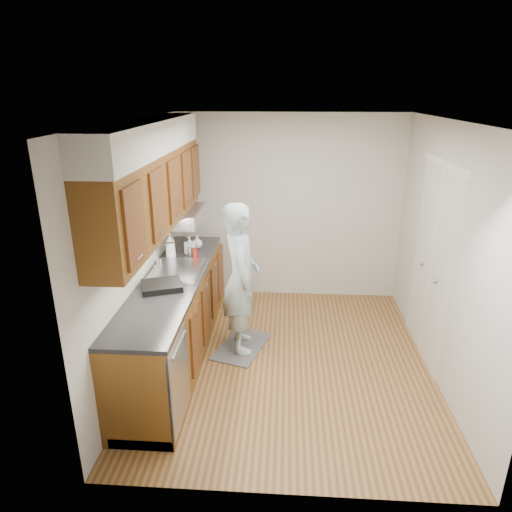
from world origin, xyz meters
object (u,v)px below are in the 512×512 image
at_px(person, 241,269).
at_px(soap_bottle_a, 170,245).
at_px(steel_can, 190,252).
at_px(soda_can, 195,253).
at_px(soap_bottle_b, 190,245).
at_px(dish_rack, 161,286).
at_px(soap_bottle_c, 197,242).

relative_size(person, soap_bottle_a, 6.27).
relative_size(person, steel_can, 17.42).
distance_m(soda_can, steel_can, 0.10).
bearing_deg(person, soap_bottle_b, 41.68).
bearing_deg(soda_can, dish_rack, -101.06).
xyz_separation_m(soap_bottle_c, steel_can, (-0.02, -0.30, -0.03)).
bearing_deg(soap_bottle_c, soap_bottle_a, -122.94).
distance_m(soap_bottle_b, dish_rack, 1.03).
bearing_deg(person, steel_can, 46.76).
relative_size(soap_bottle_a, soap_bottle_b, 1.43).
bearing_deg(soda_can, soap_bottle_b, 120.34).
xyz_separation_m(soap_bottle_b, steel_can, (0.03, -0.10, -0.05)).
height_order(person, soap_bottle_b, person).
height_order(soap_bottle_b, dish_rack, soap_bottle_b).
relative_size(person, dish_rack, 5.00).
bearing_deg(soap_bottle_b, soda_can, -59.66).
xyz_separation_m(soda_can, steel_can, (-0.07, 0.06, -0.01)).
distance_m(soap_bottle_a, soap_bottle_c, 0.44).
bearing_deg(soap_bottle_c, person, -49.21).
bearing_deg(soap_bottle_a, soda_can, 0.08).
relative_size(person, soap_bottle_c, 11.76).
height_order(soda_can, dish_rack, soda_can).
bearing_deg(dish_rack, steel_can, 63.06).
bearing_deg(soda_can, soap_bottle_c, 97.54).
relative_size(soda_can, dish_rack, 0.32).
relative_size(person, soap_bottle_b, 8.96).
bearing_deg(dish_rack, person, 15.15).
height_order(soda_can, steel_can, soda_can).
distance_m(soap_bottle_c, steel_can, 0.30).
bearing_deg(soap_bottle_b, soap_bottle_a, -138.18).
relative_size(soap_bottle_a, soap_bottle_c, 1.88).
height_order(person, soda_can, person).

